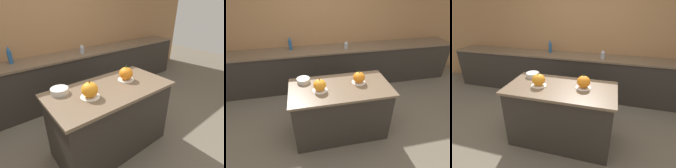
% 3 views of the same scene
% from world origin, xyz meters
% --- Properties ---
extents(ground_plane, '(12.00, 12.00, 0.00)m').
position_xyz_m(ground_plane, '(0.00, 0.00, 0.00)').
color(ground_plane, '#665B4C').
extents(wall_back, '(8.00, 0.06, 2.50)m').
position_xyz_m(wall_back, '(0.00, 1.87, 1.25)').
color(wall_back, '#9E7047').
rests_on(wall_back, ground_plane).
extents(kitchen_island, '(1.49, 0.76, 0.88)m').
position_xyz_m(kitchen_island, '(0.00, 0.00, 0.44)').
color(kitchen_island, '#2D2823').
rests_on(kitchen_island, ground_plane).
extents(back_counter, '(6.00, 0.60, 0.90)m').
position_xyz_m(back_counter, '(0.00, 1.54, 0.45)').
color(back_counter, '#2D2823').
rests_on(back_counter, ground_plane).
extents(pumpkin_cake_left, '(0.21, 0.21, 0.21)m').
position_xyz_m(pumpkin_cake_left, '(-0.30, -0.04, 0.97)').
color(pumpkin_cake_left, white).
rests_on(pumpkin_cake_left, kitchen_island).
extents(pumpkin_cake_right, '(0.21, 0.21, 0.21)m').
position_xyz_m(pumpkin_cake_right, '(0.30, 0.06, 0.97)').
color(pumpkin_cake_right, white).
rests_on(pumpkin_cake_right, kitchen_island).
extents(bottle_tall, '(0.07, 0.07, 0.28)m').
position_xyz_m(bottle_tall, '(-0.73, 1.64, 1.04)').
color(bottle_tall, '#235184').
rests_on(bottle_tall, back_counter).
extents(bottle_short, '(0.09, 0.09, 0.17)m').
position_xyz_m(bottle_short, '(0.45, 1.45, 0.99)').
color(bottle_short, '#99999E').
rests_on(bottle_short, back_counter).
extents(mixing_bowl, '(0.20, 0.20, 0.06)m').
position_xyz_m(mixing_bowl, '(-0.52, 0.24, 0.92)').
color(mixing_bowl, beige).
rests_on(mixing_bowl, kitchen_island).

